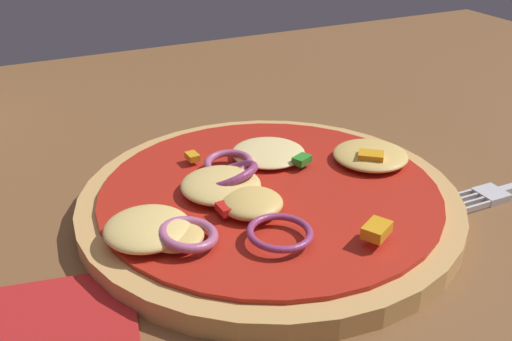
{
  "coord_description": "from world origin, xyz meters",
  "views": [
    {
      "loc": [
        -0.13,
        -0.27,
        0.23
      ],
      "look_at": [
        0.02,
        0.04,
        0.06
      ],
      "focal_mm": 41.16,
      "sensor_mm": 36.0,
      "label": 1
    }
  ],
  "objects": [
    {
      "name": "dining_table",
      "position": [
        0.0,
        0.0,
        0.02
      ],
      "size": [
        1.14,
        0.85,
        0.04
      ],
      "color": "brown",
      "rests_on": "ground"
    },
    {
      "name": "pizza",
      "position": [
        0.02,
        0.02,
        0.05
      ],
      "size": [
        0.24,
        0.24,
        0.03
      ],
      "color": "tan",
      "rests_on": "dining_table"
    }
  ]
}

